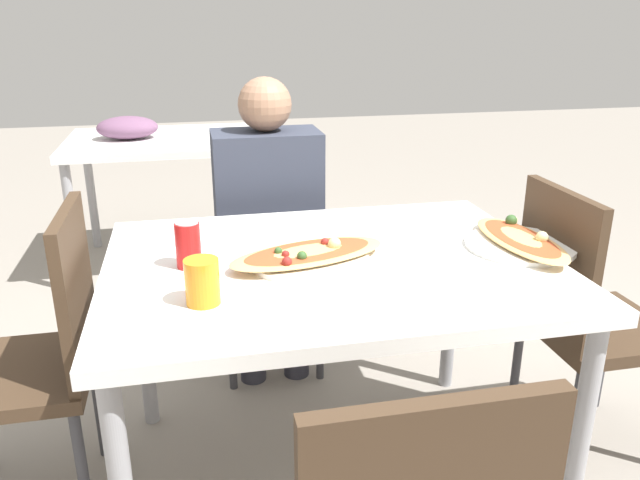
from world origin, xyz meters
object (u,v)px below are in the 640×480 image
dining_table (331,282)px  chair_far_seated (266,244)px  drink_glass (202,282)px  chair_side_left (40,350)px  person_seated (268,208)px  soda_can (188,245)px  pizza_second (520,241)px  pizza_main (309,256)px  chair_side_right (583,311)px

dining_table → chair_far_seated: 0.81m
chair_far_seated → drink_glass: 1.07m
chair_side_left → drink_glass: (0.44, -0.28, 0.29)m
person_seated → soda_can: size_ratio=9.21×
chair_side_left → pizza_second: chair_side_left is taller
chair_far_seated → pizza_main: bearing=91.5°
drink_glass → chair_far_seated: bearing=74.9°
pizza_main → pizza_second: size_ratio=1.15×
drink_glass → person_seated: bearing=73.1°
soda_can → person_seated: bearing=65.4°
chair_side_right → person_seated: person_seated is taller
pizza_second → chair_far_seated: bearing=128.3°
dining_table → chair_side_left: bearing=174.2°
chair_side_right → soda_can: (-1.18, 0.04, 0.29)m
chair_far_seated → soda_can: bearing=68.8°
chair_side_left → dining_table: bearing=-95.8°
chair_far_seated → chair_side_right: 1.19m
chair_far_seated → pizza_main: 0.83m
drink_glass → chair_side_right: bearing=9.3°
chair_far_seated → person_seated: 0.21m
dining_table → chair_side_left: 0.82m
soda_can → chair_far_seated: bearing=68.8°
chair_side_left → chair_far_seated: bearing=-45.1°
chair_side_left → pizza_main: size_ratio=1.83×
chair_side_left → chair_side_right: 1.60m
chair_side_left → drink_glass: chair_side_left is taller
pizza_main → drink_glass: 0.35m
chair_side_left → soda_can: bearing=-97.0°
drink_glass → chair_side_left: bearing=147.4°
dining_table → chair_far_seated: bearing=96.1°
chair_side_right → soda_can: chair_side_right is taller
dining_table → person_seated: bearing=97.1°
chair_side_right → soda_can: 1.21m
chair_side_left → pizza_second: 1.38m
chair_side_right → pizza_second: size_ratio=2.11×
chair_side_right → drink_glass: (-1.15, -0.19, 0.29)m
chair_far_seated → person_seated: size_ratio=0.77×
person_seated → pizza_main: (0.02, -0.68, 0.07)m
chair_side_right → chair_far_seated: bearing=-132.4°
chair_side_left → pizza_second: size_ratio=2.11×
chair_far_seated → chair_side_right: bearing=137.6°
chair_far_seated → pizza_second: bearing=128.3°
pizza_second → dining_table: bearing=178.1°
chair_side_left → chair_side_right: (1.59, -0.10, 0.00)m
chair_far_seated → chair_side_left: bearing=44.9°
chair_far_seated → chair_side_right: size_ratio=1.00×
pizza_main → pizza_second: bearing=-1.3°
chair_side_left → chair_side_right: size_ratio=1.00×
drink_glass → pizza_second: 0.92m
pizza_second → chair_side_right: bearing=0.8°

